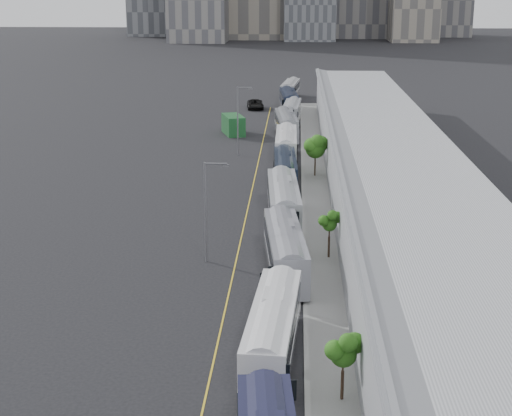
# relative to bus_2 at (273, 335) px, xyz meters

# --- Properties ---
(sidewalk) EXTENTS (10.00, 170.00, 0.12)m
(sidewalk) POSITION_rel_bus_2_xyz_m (6.91, 20.26, -1.53)
(sidewalk) COLOR gray
(sidewalk) RESTS_ON ground
(lane_line) EXTENTS (0.12, 160.00, 0.02)m
(lane_line) POSITION_rel_bus_2_xyz_m (-3.59, 20.26, -1.58)
(lane_line) COLOR gold
(lane_line) RESTS_ON ground
(depot) EXTENTS (12.45, 160.40, 7.20)m
(depot) POSITION_rel_bus_2_xyz_m (10.90, 20.26, 1.93)
(depot) COLOR gray
(depot) RESTS_ON ground
(bus_2) EXTENTS (3.43, 12.99, 3.76)m
(bus_2) POSITION_rel_bus_2_xyz_m (0.00, 0.00, 0.00)
(bus_2) COLOR silver
(bus_2) RESTS_ON ground
(bus_3) EXTENTS (3.86, 13.28, 3.83)m
(bus_3) POSITION_rel_bus_2_xyz_m (0.50, 14.64, 0.03)
(bus_3) COLOR gray
(bus_3) RESTS_ON ground
(bus_4) EXTENTS (3.56, 13.96, 4.04)m
(bus_4) POSITION_rel_bus_2_xyz_m (0.11, 28.33, 0.12)
(bus_4) COLOR #95989E
(bus_4) RESTS_ON ground
(bus_5) EXTENTS (2.90, 12.15, 3.53)m
(bus_5) POSITION_rel_bus_2_xyz_m (0.04, 42.77, -0.10)
(bus_5) COLOR black
(bus_5) RESTS_ON ground
(bus_6) EXTENTS (2.94, 13.23, 3.86)m
(bus_6) POSITION_rel_bus_2_xyz_m (-0.04, 55.77, 0.05)
(bus_6) COLOR white
(bus_6) RESTS_ON ground
(bus_7) EXTENTS (3.82, 13.17, 3.80)m
(bus_7) POSITION_rel_bus_2_xyz_m (-0.25, 70.96, 0.02)
(bus_7) COLOR slate
(bus_7) RESTS_ON ground
(bus_8) EXTENTS (3.13, 12.41, 3.59)m
(bus_8) POSITION_rel_bus_2_xyz_m (0.45, 83.82, -0.07)
(bus_8) COLOR #A2A6AC
(bus_8) RESTS_ON ground
(bus_9) EXTENTS (3.64, 13.03, 3.76)m
(bus_9) POSITION_rel_bus_2_xyz_m (-0.18, 95.86, 0.00)
(bus_9) COLOR black
(bus_9) RESTS_ON ground
(bus_10) EXTENTS (3.79, 12.80, 3.69)m
(bus_10) POSITION_rel_bus_2_xyz_m (-0.05, 111.28, -0.03)
(bus_10) COLOR #BBBBBD
(bus_10) RESTS_ON ground
(tree_1) EXTENTS (1.50, 1.50, 3.82)m
(tree_1) POSITION_rel_bus_2_xyz_m (3.96, -4.77, 1.45)
(tree_1) COLOR black
(tree_1) RESTS_ON ground
(tree_2) EXTENTS (1.24, 1.24, 3.82)m
(tree_2) POSITION_rel_bus_2_xyz_m (4.09, 18.46, 1.53)
(tree_2) COLOR black
(tree_2) RESTS_ON ground
(tree_3) EXTENTS (2.39, 2.39, 4.97)m
(tree_3) POSITION_rel_bus_2_xyz_m (3.51, 47.23, 2.17)
(tree_3) COLOR black
(tree_3) RESTS_ON ground
(street_lamp_near) EXTENTS (2.04, 0.22, 8.40)m
(street_lamp_near) POSITION_rel_bus_2_xyz_m (-5.84, 17.17, 3.30)
(street_lamp_near) COLOR #59595E
(street_lamp_near) RESTS_ON ground
(street_lamp_far) EXTENTS (2.04, 0.22, 9.11)m
(street_lamp_far) POSITION_rel_bus_2_xyz_m (-6.32, 58.64, 3.66)
(street_lamp_far) COLOR #59595E
(street_lamp_far) RESTS_ON ground
(shipping_container) EXTENTS (4.09, 6.25, 2.88)m
(shipping_container) POSITION_rel_bus_2_xyz_m (-8.31, 73.52, -0.14)
(shipping_container) COLOR #15451F
(shipping_container) RESTS_ON ground
(suv) EXTENTS (3.44, 6.35, 1.69)m
(suv) POSITION_rel_bus_2_xyz_m (-6.29, 98.48, -0.74)
(suv) COLOR black
(suv) RESTS_ON ground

